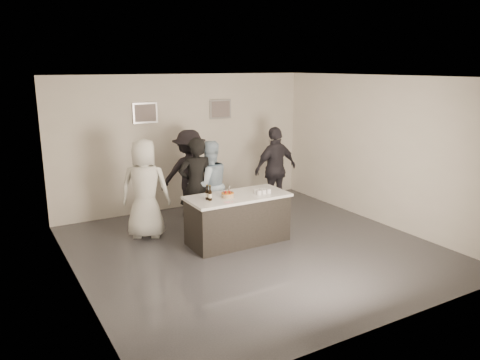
{
  "coord_description": "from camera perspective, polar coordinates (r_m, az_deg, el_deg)",
  "views": [
    {
      "loc": [
        -4.13,
        -6.66,
        3.19
      ],
      "look_at": [
        0.0,
        0.5,
        1.15
      ],
      "focal_mm": 35.0,
      "sensor_mm": 36.0,
      "label": 1
    }
  ],
  "objects": [
    {
      "name": "beer_bottle_a",
      "position": [
        8.17,
        -4.03,
        -1.51
      ],
      "size": [
        0.07,
        0.07,
        0.26
      ],
      "primitive_type": "cylinder",
      "color": "black",
      "rests_on": "bar_counter"
    },
    {
      "name": "wall_right",
      "position": [
        9.9,
        16.75,
        3.44
      ],
      "size": [
        0.04,
        6.0,
        3.0
      ],
      "primitive_type": "cube",
      "color": "silver",
      "rests_on": "ground"
    },
    {
      "name": "wall_left",
      "position": [
        6.96,
        -19.72,
        -1.01
      ],
      "size": [
        0.04,
        6.0,
        3.0
      ],
      "primitive_type": "cube",
      "color": "silver",
      "rests_on": "ground"
    },
    {
      "name": "ceiling",
      "position": [
        7.84,
        1.87,
        12.47
      ],
      "size": [
        6.0,
        6.0,
        0.0
      ],
      "primitive_type": "plane",
      "rotation": [
        3.14,
        0.0,
        0.0
      ],
      "color": "white"
    },
    {
      "name": "wall_front",
      "position": [
        5.77,
        17.67,
        -3.83
      ],
      "size": [
        6.0,
        0.04,
        3.0
      ],
      "primitive_type": "cube",
      "color": "silver",
      "rests_on": "ground"
    },
    {
      "name": "cake",
      "position": [
        8.32,
        -1.52,
        -1.86
      ],
      "size": [
        0.23,
        0.23,
        0.07
      ],
      "primitive_type": "cylinder",
      "color": "orange",
      "rests_on": "bar_counter"
    },
    {
      "name": "person_guest_right",
      "position": [
        10.42,
        4.35,
        1.36
      ],
      "size": [
        1.14,
        0.55,
        1.88
      ],
      "primitive_type": "imported",
      "rotation": [
        0.0,
        0.0,
        3.22
      ],
      "color": "#2F2D35",
      "rests_on": "ground"
    },
    {
      "name": "person_main_blue",
      "position": [
        9.21,
        -3.81,
        -0.66
      ],
      "size": [
        0.86,
        0.67,
        1.77
      ],
      "primitive_type": "imported",
      "rotation": [
        0.0,
        0.0,
        3.14
      ],
      "color": "#A4C0D7",
      "rests_on": "ground"
    },
    {
      "name": "person_guest_left",
      "position": [
        8.9,
        -11.5,
        -1.06
      ],
      "size": [
        1.09,
        0.98,
        1.88
      ],
      "primitive_type": "imported",
      "rotation": [
        0.0,
        0.0,
        2.62
      ],
      "color": "white",
      "rests_on": "ground"
    },
    {
      "name": "person_main_black",
      "position": [
        9.0,
        -5.35,
        -0.7
      ],
      "size": [
        0.76,
        0.57,
        1.87
      ],
      "primitive_type": "imported",
      "rotation": [
        0.0,
        0.0,
        2.95
      ],
      "color": "black",
      "rests_on": "ground"
    },
    {
      "name": "picture_right",
      "position": [
        10.91,
        -2.41,
        8.64
      ],
      "size": [
        0.54,
        0.04,
        0.44
      ],
      "primitive_type": "cube",
      "color": "#B2B2B7",
      "rests_on": "wall_back"
    },
    {
      "name": "wall_back",
      "position": [
        10.64,
        -6.76,
        4.62
      ],
      "size": [
        6.0,
        0.04,
        3.0
      ],
      "primitive_type": "cube",
      "color": "silver",
      "rests_on": "ground"
    },
    {
      "name": "bar_counter",
      "position": [
        8.59,
        -0.27,
        -4.74
      ],
      "size": [
        1.86,
        0.86,
        0.9
      ],
      "primitive_type": "cube",
      "color": "white",
      "rests_on": "ground"
    },
    {
      "name": "picture_left",
      "position": [
        10.21,
        -11.49,
        8.02
      ],
      "size": [
        0.54,
        0.04,
        0.44
      ],
      "primitive_type": "cube",
      "color": "#B2B2B7",
      "rests_on": "wall_back"
    },
    {
      "name": "beer_bottle_b",
      "position": [
        8.11,
        -3.67,
        -1.61
      ],
      "size": [
        0.07,
        0.07,
        0.26
      ],
      "primitive_type": "cylinder",
      "color": "black",
      "rests_on": "bar_counter"
    },
    {
      "name": "candles",
      "position": [
        8.04,
        -1.09,
        -2.66
      ],
      "size": [
        0.24,
        0.08,
        0.01
      ],
      "primitive_type": "cube",
      "color": "pink",
      "rests_on": "bar_counter"
    },
    {
      "name": "floor",
      "position": [
        8.46,
        1.71,
        -8.29
      ],
      "size": [
        6.0,
        6.0,
        0.0
      ],
      "primitive_type": "plane",
      "color": "#3D3D42",
      "rests_on": "ground"
    },
    {
      "name": "tumbler_cluster",
      "position": [
        8.59,
        2.76,
        -1.35
      ],
      "size": [
        0.3,
        0.19,
        0.08
      ],
      "primitive_type": "cube",
      "color": "gold",
      "rests_on": "bar_counter"
    },
    {
      "name": "person_guest_back",
      "position": [
        10.02,
        -6.14,
        0.78
      ],
      "size": [
        1.36,
        1.02,
        1.87
      ],
      "primitive_type": "imported",
      "rotation": [
        0.0,
        0.0,
        2.84
      ],
      "color": "black",
      "rests_on": "ground"
    }
  ]
}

